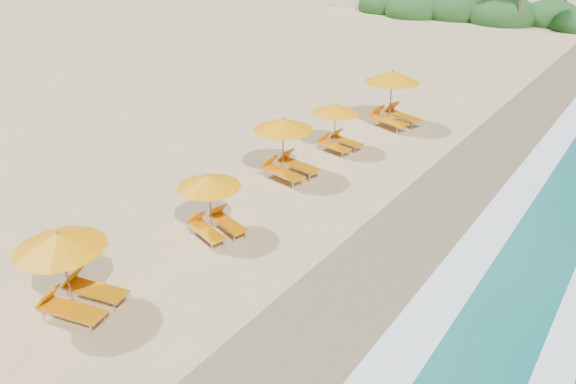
% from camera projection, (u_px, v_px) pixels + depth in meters
% --- Properties ---
extents(ground, '(160.00, 160.00, 0.00)m').
position_uv_depth(ground, '(288.00, 225.00, 17.49)').
color(ground, tan).
rests_on(ground, ground).
extents(wet_sand, '(4.00, 160.00, 0.01)m').
position_uv_depth(wet_sand, '(401.00, 265.00, 15.41)').
color(wet_sand, olive).
rests_on(wet_sand, ground).
extents(surf_foam, '(4.00, 160.00, 0.01)m').
position_uv_depth(surf_foam, '(497.00, 299.00, 14.00)').
color(surf_foam, white).
rests_on(surf_foam, ground).
extents(station_1, '(2.81, 2.71, 2.27)m').
position_uv_depth(station_1, '(70.00, 267.00, 13.11)').
color(station_1, olive).
rests_on(station_1, ground).
extents(station_2, '(2.55, 2.48, 2.03)m').
position_uv_depth(station_2, '(213.00, 201.00, 16.51)').
color(station_2, olive).
rests_on(station_2, ground).
extents(station_3, '(2.80, 2.66, 2.39)m').
position_uv_depth(station_3, '(287.00, 144.00, 20.31)').
color(station_3, olive).
rests_on(station_3, ground).
extents(station_4, '(2.48, 2.37, 2.06)m').
position_uv_depth(station_4, '(338.00, 124.00, 22.88)').
color(station_4, olive).
rests_on(station_4, ground).
extents(station_5, '(3.40, 3.32, 2.67)m').
position_uv_depth(station_5, '(394.00, 95.00, 25.60)').
color(station_5, olive).
rests_on(station_5, ground).
extents(treeline, '(25.80, 8.80, 9.74)m').
position_uv_depth(treeline, '(466.00, 9.00, 55.38)').
color(treeline, '#163D14').
rests_on(treeline, ground).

